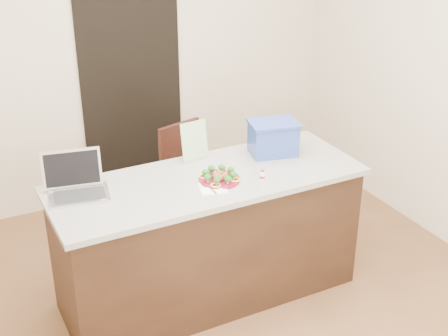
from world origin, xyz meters
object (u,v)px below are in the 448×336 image
blue_box (273,138)px  island (208,238)px  napkin (213,188)px  plate (219,179)px  laptop (76,182)px  chair (185,171)px  yogurt_bottle (262,176)px

blue_box → island: bearing=-153.8°
island → napkin: napkin is taller
island → napkin: bearing=-103.3°
island → plate: 0.48m
island → laptop: laptop is taller
blue_box → laptop: bearing=-169.1°
napkin → blue_box: (0.61, 0.29, 0.12)m
chair → island: bearing=-120.0°
napkin → laptop: bearing=156.4°
laptop → chair: size_ratio=0.45×
laptop → blue_box: bearing=9.1°
island → yogurt_bottle: 0.60m
laptop → chair: bearing=46.5°
island → napkin: size_ratio=12.53×
island → blue_box: size_ratio=5.45×
island → plate: (0.05, -0.07, 0.47)m
island → yogurt_bottle: (0.30, -0.19, 0.49)m
island → blue_box: 0.83m
plate → yogurt_bottle: size_ratio=3.81×
yogurt_bottle → chair: yogurt_bottle is taller
chair → laptop: bearing=-160.2°
island → plate: size_ratio=7.76×
napkin → island: bearing=76.7°
napkin → laptop: 0.85m
napkin → laptop: size_ratio=0.41×
yogurt_bottle → blue_box: 0.43m
laptop → blue_box: laptop is taller
chair → yogurt_bottle: bearing=-102.5°
plate → blue_box: 0.57m
yogurt_bottle → blue_box: size_ratio=0.18×
laptop → plate: bearing=-5.5°
yogurt_bottle → laptop: bearing=161.3°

